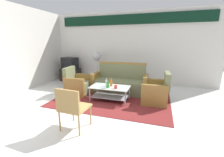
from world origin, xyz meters
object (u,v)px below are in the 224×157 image
at_px(bottle_green, 108,85).
at_px(tv_stand, 71,75).
at_px(pedestal_fan, 97,58).
at_px(armchair_left, 78,85).
at_px(bottle_orange, 111,83).
at_px(bottle_clear, 106,83).
at_px(wicker_chair, 72,106).
at_px(television, 70,63).
at_px(cup, 116,87).
at_px(armchair_right, 156,92).
at_px(coffee_table, 110,91).
at_px(couch, 120,83).

bearing_deg(bottle_green, tv_stand, 142.34).
bearing_deg(tv_stand, pedestal_fan, 2.29).
relative_size(armchair_left, bottle_orange, 3.63).
bearing_deg(bottle_clear, wicker_chair, -92.95).
bearing_deg(bottle_clear, television, 143.20).
distance_m(bottle_orange, pedestal_fan, 2.09).
bearing_deg(cup, wicker_chair, -104.64).
relative_size(armchair_right, tv_stand, 1.06).
bearing_deg(tv_stand, coffee_table, -35.48).
relative_size(armchair_right, coffee_table, 0.77).
bearing_deg(pedestal_fan, tv_stand, -177.71).
xyz_separation_m(armchair_left, pedestal_fan, (0.05, 1.50, 0.73)).
distance_m(couch, tv_stand, 2.61).
distance_m(coffee_table, television, 2.95).
bearing_deg(tv_stand, couch, -19.94).
bearing_deg(tv_stand, cup, -35.25).
relative_size(armchair_right, bottle_orange, 3.63).
height_order(couch, bottle_orange, couch).
bearing_deg(pedestal_fan, television, -177.82).
bearing_deg(wicker_chair, bottle_clear, 90.09).
relative_size(couch, bottle_clear, 7.48).
bearing_deg(bottle_green, coffee_table, 81.42).
distance_m(armchair_left, tv_stand, 1.88).
distance_m(bottle_clear, pedestal_fan, 2.08).
bearing_deg(armchair_left, tv_stand, -144.72).
height_order(armchair_right, bottle_green, armchair_right).
xyz_separation_m(couch, bottle_clear, (-0.18, -0.80, 0.19)).
relative_size(bottle_clear, bottle_orange, 1.03).
height_order(couch, television, television).
bearing_deg(cup, bottle_orange, 134.04).
bearing_deg(bottle_orange, coffee_table, -102.58).
height_order(coffee_table, bottle_orange, bottle_orange).
xyz_separation_m(bottle_clear, television, (-2.27, 1.70, 0.26)).
xyz_separation_m(pedestal_fan, wicker_chair, (0.93, -3.38, -0.52)).
distance_m(couch, cup, 0.95).
bearing_deg(television, pedestal_fan, -167.20).
height_order(television, pedestal_fan, pedestal_fan).
height_order(armchair_right, wicker_chair, armchair_right).
height_order(armchair_left, tv_stand, armchair_left).
relative_size(coffee_table, cup, 11.00).
bearing_deg(couch, coffee_table, 83.65).
bearing_deg(bottle_clear, couch, 77.04).
relative_size(bottle_green, wicker_chair, 0.28).
relative_size(bottle_green, television, 0.36).
bearing_deg(pedestal_fan, coffee_table, -57.22).
distance_m(armchair_right, cup, 1.11).
relative_size(armchair_left, pedestal_fan, 0.67).
height_order(coffee_table, cup, cup).
distance_m(couch, armchair_right, 1.29).
bearing_deg(armchair_left, cup, 70.82).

